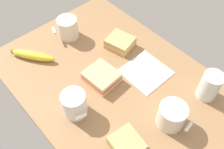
{
  "coord_description": "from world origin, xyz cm",
  "views": [
    {
      "loc": [
        -43.29,
        39.09,
        79.2
      ],
      "look_at": [
        0.0,
        0.0,
        5.0
      ],
      "focal_mm": 40.12,
      "sensor_mm": 36.0,
      "label": 1
    }
  ],
  "objects_px": {
    "glass_of_milk": "(209,87)",
    "banana": "(33,55)",
    "paper_napkin": "(146,72)",
    "coffee_mug_black": "(68,28)",
    "coffee_mug_milky": "(74,104)",
    "sandwich_extra": "(120,43)",
    "sandwich_side": "(127,144)",
    "sandwich_main": "(102,77)",
    "coffee_mug_spare": "(172,115)"
  },
  "relations": [
    {
      "from": "glass_of_milk",
      "to": "banana",
      "type": "distance_m",
      "value": 0.69
    },
    {
      "from": "banana",
      "to": "paper_napkin",
      "type": "height_order",
      "value": "banana"
    },
    {
      "from": "coffee_mug_black",
      "to": "coffee_mug_milky",
      "type": "distance_m",
      "value": 0.39
    },
    {
      "from": "coffee_mug_milky",
      "to": "sandwich_extra",
      "type": "bearing_deg",
      "value": -68.87
    },
    {
      "from": "coffee_mug_milky",
      "to": "sandwich_side",
      "type": "xyz_separation_m",
      "value": [
        -0.21,
        -0.04,
        -0.03
      ]
    },
    {
      "from": "coffee_mug_black",
      "to": "sandwich_main",
      "type": "bearing_deg",
      "value": 169.36
    },
    {
      "from": "coffee_mug_milky",
      "to": "banana",
      "type": "height_order",
      "value": "coffee_mug_milky"
    },
    {
      "from": "coffee_mug_spare",
      "to": "glass_of_milk",
      "type": "distance_m",
      "value": 0.19
    },
    {
      "from": "coffee_mug_spare",
      "to": "sandwich_side",
      "type": "distance_m",
      "value": 0.18
    },
    {
      "from": "coffee_mug_black",
      "to": "coffee_mug_milky",
      "type": "height_order",
      "value": "coffee_mug_milky"
    },
    {
      "from": "sandwich_side",
      "to": "glass_of_milk",
      "type": "relative_size",
      "value": 0.97
    },
    {
      "from": "banana",
      "to": "glass_of_milk",
      "type": "bearing_deg",
      "value": -147.14
    },
    {
      "from": "coffee_mug_black",
      "to": "coffee_mug_milky",
      "type": "bearing_deg",
      "value": 147.47
    },
    {
      "from": "sandwich_main",
      "to": "banana",
      "type": "relative_size",
      "value": 0.71
    },
    {
      "from": "sandwich_side",
      "to": "coffee_mug_milky",
      "type": "bearing_deg",
      "value": 10.71
    },
    {
      "from": "coffee_mug_black",
      "to": "sandwich_extra",
      "type": "height_order",
      "value": "coffee_mug_black"
    },
    {
      "from": "coffee_mug_spare",
      "to": "sandwich_main",
      "type": "bearing_deg",
      "value": 10.76
    },
    {
      "from": "sandwich_main",
      "to": "glass_of_milk",
      "type": "height_order",
      "value": "glass_of_milk"
    },
    {
      "from": "sandwich_main",
      "to": "paper_napkin",
      "type": "relative_size",
      "value": 0.77
    },
    {
      "from": "sandwich_main",
      "to": "coffee_mug_milky",
      "type": "bearing_deg",
      "value": 105.32
    },
    {
      "from": "paper_napkin",
      "to": "banana",
      "type": "bearing_deg",
      "value": 38.95
    },
    {
      "from": "coffee_mug_milky",
      "to": "sandwich_extra",
      "type": "xyz_separation_m",
      "value": [
        0.13,
        -0.33,
        -0.03
      ]
    },
    {
      "from": "sandwich_side",
      "to": "paper_napkin",
      "type": "xyz_separation_m",
      "value": [
        0.17,
        -0.27,
        -0.02
      ]
    },
    {
      "from": "coffee_mug_black",
      "to": "coffee_mug_spare",
      "type": "relative_size",
      "value": 0.95
    },
    {
      "from": "coffee_mug_spare",
      "to": "banana",
      "type": "bearing_deg",
      "value": 18.64
    },
    {
      "from": "glass_of_milk",
      "to": "paper_napkin",
      "type": "relative_size",
      "value": 0.69
    },
    {
      "from": "sandwich_main",
      "to": "glass_of_milk",
      "type": "relative_size",
      "value": 1.12
    },
    {
      "from": "sandwich_extra",
      "to": "paper_napkin",
      "type": "xyz_separation_m",
      "value": [
        -0.17,
        0.02,
        -0.02
      ]
    },
    {
      "from": "sandwich_main",
      "to": "paper_napkin",
      "type": "xyz_separation_m",
      "value": [
        -0.09,
        -0.16,
        -0.02
      ]
    },
    {
      "from": "coffee_mug_black",
      "to": "coffee_mug_milky",
      "type": "relative_size",
      "value": 1.04
    },
    {
      "from": "sandwich_main",
      "to": "paper_napkin",
      "type": "bearing_deg",
      "value": -118.82
    },
    {
      "from": "sandwich_main",
      "to": "banana",
      "type": "height_order",
      "value": "sandwich_main"
    },
    {
      "from": "banana",
      "to": "paper_napkin",
      "type": "xyz_separation_m",
      "value": [
        -0.36,
        -0.29,
        -0.02
      ]
    },
    {
      "from": "coffee_mug_milky",
      "to": "coffee_mug_spare",
      "type": "bearing_deg",
      "value": -139.47
    },
    {
      "from": "coffee_mug_spare",
      "to": "banana",
      "type": "height_order",
      "value": "coffee_mug_spare"
    },
    {
      "from": "glass_of_milk",
      "to": "coffee_mug_spare",
      "type": "bearing_deg",
      "value": 84.88
    },
    {
      "from": "coffee_mug_milky",
      "to": "coffee_mug_black",
      "type": "bearing_deg",
      "value": -32.53
    },
    {
      "from": "sandwich_side",
      "to": "glass_of_milk",
      "type": "height_order",
      "value": "glass_of_milk"
    },
    {
      "from": "coffee_mug_black",
      "to": "sandwich_extra",
      "type": "relative_size",
      "value": 0.9
    },
    {
      "from": "sandwich_main",
      "to": "sandwich_extra",
      "type": "relative_size",
      "value": 1.0
    },
    {
      "from": "coffee_mug_black",
      "to": "banana",
      "type": "relative_size",
      "value": 0.64
    },
    {
      "from": "coffee_mug_milky",
      "to": "paper_napkin",
      "type": "xyz_separation_m",
      "value": [
        -0.04,
        -0.31,
        -0.05
      ]
    },
    {
      "from": "coffee_mug_milky",
      "to": "glass_of_milk",
      "type": "height_order",
      "value": "glass_of_milk"
    },
    {
      "from": "coffee_mug_spare",
      "to": "coffee_mug_milky",
      "type": "bearing_deg",
      "value": 40.53
    },
    {
      "from": "coffee_mug_milky",
      "to": "paper_napkin",
      "type": "distance_m",
      "value": 0.32
    },
    {
      "from": "coffee_mug_milky",
      "to": "sandwich_side",
      "type": "bearing_deg",
      "value": -169.29
    },
    {
      "from": "sandwich_extra",
      "to": "glass_of_milk",
      "type": "height_order",
      "value": "glass_of_milk"
    },
    {
      "from": "sandwich_extra",
      "to": "sandwich_main",
      "type": "bearing_deg",
      "value": 115.9
    },
    {
      "from": "sandwich_extra",
      "to": "coffee_mug_spare",
      "type": "bearing_deg",
      "value": 161.95
    },
    {
      "from": "paper_napkin",
      "to": "sandwich_side",
      "type": "bearing_deg",
      "value": 122.04
    }
  ]
}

